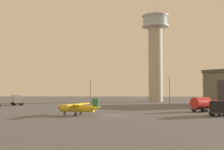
{
  "coord_description": "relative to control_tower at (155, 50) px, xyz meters",
  "views": [
    {
      "loc": [
        3.41,
        -53.43,
        4.25
      ],
      "look_at": [
        -2.38,
        34.17,
        9.1
      ],
      "focal_mm": 47.95,
      "sensor_mm": 36.0,
      "label": 1
    }
  ],
  "objects": [
    {
      "name": "light_post_west",
      "position": [
        -23.52,
        -30.36,
        -17.15
      ],
      "size": [
        0.44,
        0.44,
        8.1
      ],
      "color": "#38383D",
      "rests_on": "ground_plane"
    },
    {
      "name": "light_post_east",
      "position": [
        3.05,
        -22.1,
        -16.31
      ],
      "size": [
        0.44,
        0.44,
        9.71
      ],
      "color": "#38383D",
      "rests_on": "ground_plane"
    },
    {
      "name": "control_tower",
      "position": [
        0.0,
        0.0,
        0.0
      ],
      "size": [
        11.24,
        11.24,
        40.71
      ],
      "color": "#B2AD9E",
      "rests_on": "ground_plane"
    },
    {
      "name": "truck_box_silver",
      "position": [
        -46.09,
        -35.12,
        -20.28
      ],
      "size": [
        5.54,
        7.31,
        3.12
      ],
      "rotation": [
        0.0,
        0.0,
        5.22
      ],
      "color": "#38383D",
      "rests_on": "ground_plane"
    },
    {
      "name": "ground_plane",
      "position": [
        -13.5,
        -73.59,
        -22.02
      ],
      "size": [
        400.0,
        400.0,
        0.0
      ],
      "primitive_type": "plane",
      "color": "#545456"
    },
    {
      "name": "truck_fuel_tanker_red",
      "position": [
        4.96,
        -63.0,
        -20.35
      ],
      "size": [
        6.47,
        5.91,
        3.04
      ],
      "rotation": [
        0.0,
        0.0,
        0.69
      ],
      "color": "#38383D",
      "rests_on": "ground_plane"
    },
    {
      "name": "truck_box_black",
      "position": [
        5.7,
        -73.63,
        -20.49
      ],
      "size": [
        5.37,
        6.29,
        2.66
      ],
      "rotation": [
        0.0,
        0.0,
        4.13
      ],
      "color": "#38383D",
      "rests_on": "ground_plane"
    },
    {
      "name": "airplane_yellow",
      "position": [
        -19.71,
        -74.17,
        -20.61
      ],
      "size": [
        7.98,
        10.22,
        3.01
      ],
      "rotation": [
        0.0,
        0.0,
        2.91
      ],
      "color": "gold",
      "rests_on": "ground_plane"
    }
  ]
}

